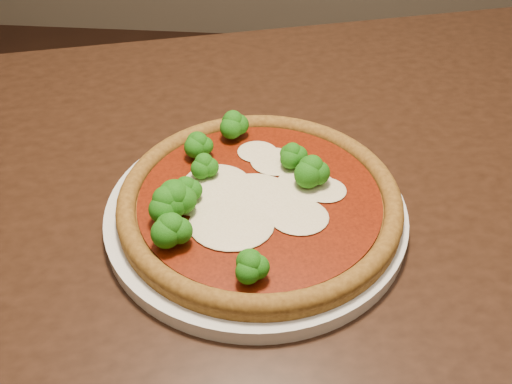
{
  "coord_description": "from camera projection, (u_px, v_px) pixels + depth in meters",
  "views": [
    {
      "loc": [
        -0.18,
        -0.48,
        1.2
      ],
      "look_at": [
        -0.22,
        -0.01,
        0.79
      ],
      "focal_mm": 40.0,
      "sensor_mm": 36.0,
      "label": 1
    }
  ],
  "objects": [
    {
      "name": "plate",
      "position": [
        256.0,
        213.0,
        0.64
      ],
      "size": [
        0.34,
        0.34,
        0.02
      ],
      "primitive_type": "cylinder",
      "color": "silver",
      "rests_on": "dining_table"
    },
    {
      "name": "dining_table",
      "position": [
        257.0,
        249.0,
        0.74
      ],
      "size": [
        1.41,
        1.17,
        0.75
      ],
      "rotation": [
        0.0,
        0.0,
        0.29
      ],
      "color": "black",
      "rests_on": "floor"
    },
    {
      "name": "pizza",
      "position": [
        253.0,
        197.0,
        0.63
      ],
      "size": [
        0.31,
        0.31,
        0.06
      ],
      "rotation": [
        0.0,
        0.0,
        0.07
      ],
      "color": "#8D5F22",
      "rests_on": "plate"
    }
  ]
}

